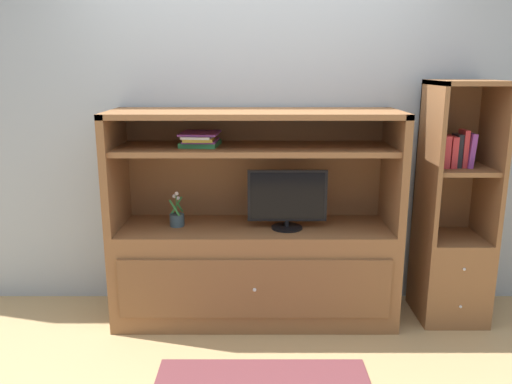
{
  "coord_description": "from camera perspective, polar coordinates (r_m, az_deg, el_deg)",
  "views": [
    {
      "loc": [
        0.01,
        -2.93,
        1.71
      ],
      "look_at": [
        0.0,
        0.35,
        0.91
      ],
      "focal_mm": 35.96,
      "sensor_mm": 36.0,
      "label": 1
    }
  ],
  "objects": [
    {
      "name": "magazine_stack",
      "position": [
        3.38,
        -6.08,
        5.87
      ],
      "size": [
        0.26,
        0.32,
        0.09
      ],
      "color": "#338C4C",
      "rests_on": "media_console"
    },
    {
      "name": "media_console",
      "position": [
        3.55,
        0.0,
        -6.65
      ],
      "size": [
        1.9,
        0.6,
        1.44
      ],
      "color": "brown",
      "rests_on": "ground_plane"
    },
    {
      "name": "painted_rear_wall",
      "position": [
        3.69,
        0.02,
        8.92
      ],
      "size": [
        6.0,
        0.1,
        2.8
      ],
      "primitive_type": "cube",
      "color": "#9EA8B2",
      "rests_on": "ground_plane"
    },
    {
      "name": "ground_plane",
      "position": [
        3.39,
        -0.02,
        -16.56
      ],
      "size": [
        8.0,
        8.0,
        0.0
      ],
      "primitive_type": "plane",
      "color": "tan"
    },
    {
      "name": "upright_book_row",
      "position": [
        3.61,
        21.28,
        4.31
      ],
      "size": [
        0.23,
        0.17,
        0.25
      ],
      "color": "teal",
      "rests_on": "bookshelf_tall"
    },
    {
      "name": "potted_plant",
      "position": [
        3.52,
        -8.63,
        -2.9
      ],
      "size": [
        0.1,
        0.11,
        0.24
      ],
      "color": "#384C56",
      "rests_on": "media_console"
    },
    {
      "name": "bookshelf_tall",
      "position": [
        3.78,
        21.1,
        -5.22
      ],
      "size": [
        0.44,
        0.47,
        1.63
      ],
      "color": "brown",
      "rests_on": "ground_plane"
    },
    {
      "name": "tv_monitor",
      "position": [
        3.39,
        3.65,
        -0.77
      ],
      "size": [
        0.52,
        0.21,
        0.4
      ],
      "color": "black",
      "rests_on": "media_console"
    }
  ]
}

